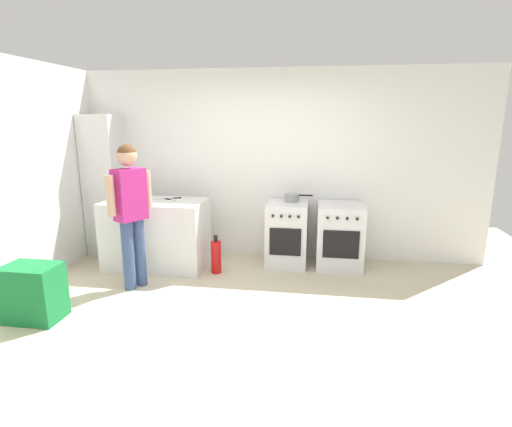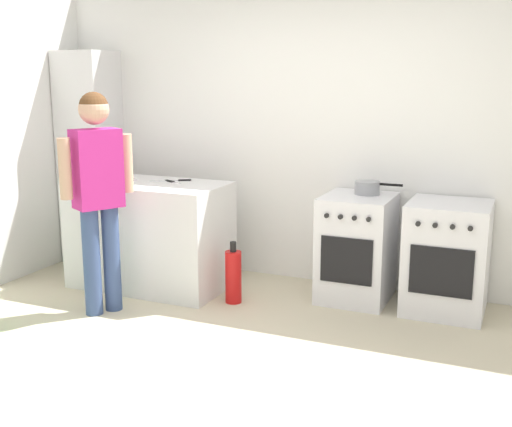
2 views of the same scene
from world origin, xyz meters
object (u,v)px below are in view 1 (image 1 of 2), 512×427
at_px(oven_right, 340,236).
at_px(fire_extinguisher, 216,257).
at_px(knife_bread, 169,199).
at_px(pot, 292,198).
at_px(knife_paring, 170,199).
at_px(recycling_crate_upper, 31,279).
at_px(recycling_crate_lower, 35,306).
at_px(knife_carving, 138,198).
at_px(larder_cabinet, 105,185).
at_px(oven_left, 287,233).
at_px(person, 130,204).

xyz_separation_m(oven_right, fire_extinguisher, (-1.57, -0.48, -0.21)).
relative_size(knife_bread, fire_extinguisher, 0.63).
height_order(pot, knife_paring, pot).
bearing_deg(recycling_crate_upper, recycling_crate_lower, 0.00).
height_order(knife_bread, knife_carving, same).
xyz_separation_m(oven_right, recycling_crate_upper, (-3.03, -1.95, -0.01)).
distance_m(oven_right, knife_bread, 2.32).
xyz_separation_m(pot, knife_paring, (-1.58, -0.38, 0.00)).
height_order(pot, larder_cabinet, larder_cabinet).
height_order(oven_left, knife_paring, knife_paring).
height_order(oven_right, larder_cabinet, larder_cabinet).
bearing_deg(oven_right, larder_cabinet, 178.26).
bearing_deg(recycling_crate_upper, knife_paring, 64.38).
xyz_separation_m(knife_paring, larder_cabinet, (-1.12, 0.38, 0.09)).
height_order(knife_carving, person, person).
distance_m(knife_carving, recycling_crate_lower, 1.91).
bearing_deg(larder_cabinet, recycling_crate_upper, -81.14).
bearing_deg(oven_left, recycling_crate_lower, -140.10).
xyz_separation_m(pot, knife_bread, (-1.61, -0.32, 0.00)).
xyz_separation_m(knife_carving, larder_cabinet, (-0.65, 0.34, 0.10)).
height_order(oven_right, pot, pot).
xyz_separation_m(oven_right, knife_bread, (-2.26, -0.23, 0.48)).
xyz_separation_m(oven_left, person, (-1.70, -1.06, 0.57)).
relative_size(oven_left, recycling_crate_lower, 1.63).
distance_m(knife_paring, fire_extinguisher, 0.97).
distance_m(person, fire_extinguisher, 1.28).
distance_m(person, recycling_crate_lower, 1.39).
bearing_deg(fire_extinguisher, pot, 31.98).
bearing_deg(person, recycling_crate_lower, -125.44).
distance_m(fire_extinguisher, recycling_crate_lower, 2.07).
bearing_deg(knife_bread, person, -99.52).
height_order(knife_bread, larder_cabinet, larder_cabinet).
bearing_deg(knife_bread, larder_cabinet, 163.18).
bearing_deg(pot, knife_paring, -166.61).
relative_size(fire_extinguisher, recycling_crate_upper, 0.96).
xyz_separation_m(oven_left, larder_cabinet, (-2.65, 0.10, 0.57)).
bearing_deg(person, fire_extinguisher, 35.04).
xyz_separation_m(oven_right, pot, (-0.65, 0.10, 0.48)).
distance_m(oven_left, oven_right, 0.70).
xyz_separation_m(oven_left, fire_extinguisher, (-0.87, -0.48, -0.21)).
bearing_deg(pot, knife_carving, -170.88).
xyz_separation_m(oven_left, knife_paring, (-1.53, -0.28, 0.48)).
relative_size(pot, knife_carving, 1.30).
bearing_deg(recycling_crate_upper, fire_extinguisher, 45.19).
distance_m(oven_left, knife_paring, 1.63).
relative_size(fire_extinguisher, recycling_crate_lower, 0.96).
xyz_separation_m(oven_left, recycling_crate_lower, (-2.33, -1.95, -0.29)).
xyz_separation_m(fire_extinguisher, larder_cabinet, (-1.78, 0.58, 0.78)).
height_order(person, fire_extinguisher, person).
xyz_separation_m(person, larder_cabinet, (-0.95, 1.16, -0.00)).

